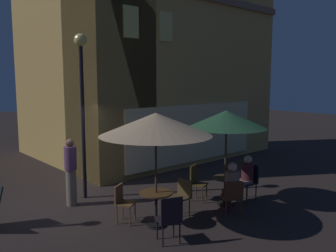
% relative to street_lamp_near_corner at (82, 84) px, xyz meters
% --- Properties ---
extents(ground_plane, '(60.00, 60.00, 0.00)m').
position_rel_street_lamp_near_corner_xyz_m(ground_plane, '(-0.50, -0.32, -3.09)').
color(ground_plane, '#2E2523').
extents(cafe_building, '(8.98, 7.17, 7.09)m').
position_rel_street_lamp_near_corner_xyz_m(cafe_building, '(3.81, 2.75, 0.45)').
color(cafe_building, tan).
rests_on(cafe_building, ground).
extents(street_lamp_near_corner, '(0.33, 0.33, 4.38)m').
position_rel_street_lamp_near_corner_xyz_m(street_lamp_near_corner, '(0.00, 0.00, 0.00)').
color(street_lamp_near_corner, black).
rests_on(street_lamp_near_corner, ground).
extents(cafe_table_0, '(0.65, 0.65, 0.72)m').
position_rel_street_lamp_near_corner_xyz_m(cafe_table_0, '(2.42, -2.88, -2.59)').
color(cafe_table_0, black).
rests_on(cafe_table_0, ground).
extents(cafe_table_1, '(0.73, 0.73, 0.77)m').
position_rel_street_lamp_near_corner_xyz_m(cafe_table_1, '(0.24, -2.75, -2.53)').
color(cafe_table_1, black).
rests_on(cafe_table_1, ground).
extents(patio_umbrella_0, '(2.01, 2.01, 2.44)m').
position_rel_street_lamp_near_corner_xyz_m(patio_umbrella_0, '(2.42, -2.88, -0.88)').
color(patio_umbrella_0, black).
rests_on(patio_umbrella_0, ground).
extents(patio_umbrella_1, '(2.41, 2.41, 2.50)m').
position_rel_street_lamp_near_corner_xyz_m(patio_umbrella_1, '(0.24, -2.75, -0.84)').
color(patio_umbrella_1, black).
rests_on(patio_umbrella_1, ground).
extents(cafe_chair_0, '(0.61, 0.61, 0.87)m').
position_rel_street_lamp_near_corner_xyz_m(cafe_chair_0, '(1.92, -3.52, -2.56)').
color(cafe_chair_0, '#502F18').
rests_on(cafe_chair_0, ground).
extents(cafe_chair_1, '(0.48, 0.48, 0.95)m').
position_rel_street_lamp_near_corner_xyz_m(cafe_chair_1, '(3.27, -3.04, -2.52)').
color(cafe_chair_1, black).
rests_on(cafe_chair_1, ground).
extents(cafe_chair_2, '(0.50, 0.50, 0.95)m').
position_rel_street_lamp_near_corner_xyz_m(cafe_chair_2, '(2.13, -2.13, -2.53)').
color(cafe_chair_2, '#503C1B').
rests_on(cafe_chair_2, ground).
extents(cafe_chair_3, '(0.46, 0.46, 0.88)m').
position_rel_street_lamp_near_corner_xyz_m(cafe_chair_3, '(1.05, -2.70, -2.54)').
color(cafe_chair_3, brown).
rests_on(cafe_chair_3, ground).
extents(cafe_chair_4, '(0.53, 0.53, 0.86)m').
position_rel_street_lamp_near_corner_xyz_m(cafe_chair_4, '(-0.17, -2.07, -2.57)').
color(cafe_chair_4, brown).
rests_on(cafe_chair_4, ground).
extents(cafe_chair_5, '(0.57, 0.57, 0.96)m').
position_rel_street_lamp_near_corner_xyz_m(cafe_chair_5, '(-0.08, -3.57, -2.52)').
color(cafe_chair_5, black).
rests_on(cafe_chair_5, ground).
extents(patron_seated_0, '(0.51, 0.53, 1.29)m').
position_rel_street_lamp_near_corner_xyz_m(patron_seated_0, '(2.01, -3.41, -2.36)').
color(patron_seated_0, '#541D27').
rests_on(patron_seated_0, ground).
extents(patron_seated_1, '(0.53, 0.39, 1.21)m').
position_rel_street_lamp_near_corner_xyz_m(patron_seated_1, '(3.12, -3.01, -2.40)').
color(patron_seated_1, slate).
rests_on(patron_seated_1, ground).
extents(patron_standing_2, '(0.31, 0.31, 1.72)m').
position_rel_street_lamp_near_corner_xyz_m(patron_standing_2, '(-0.54, -0.30, -2.21)').
color(patron_standing_2, gray).
rests_on(patron_standing_2, ground).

